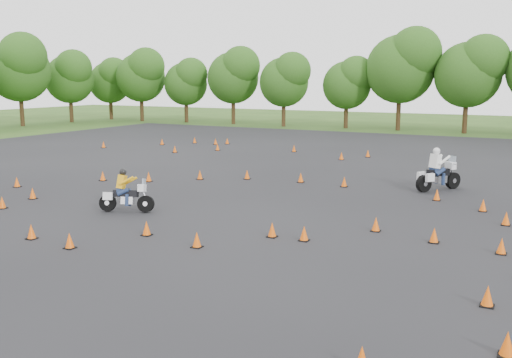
# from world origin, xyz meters

# --- Properties ---
(ground) EXTENTS (140.00, 140.00, 0.00)m
(ground) POSITION_xyz_m (0.00, 0.00, 0.00)
(ground) COLOR #2D5119
(ground) RESTS_ON ground
(asphalt_pad) EXTENTS (62.00, 62.00, 0.00)m
(asphalt_pad) POSITION_xyz_m (0.00, 6.00, 0.01)
(asphalt_pad) COLOR black
(asphalt_pad) RESTS_ON ground
(treeline) EXTENTS (86.93, 32.57, 10.78)m
(treeline) POSITION_xyz_m (2.63, 34.78, 4.63)
(treeline) COLOR #274E16
(treeline) RESTS_ON ground
(traffic_cones) EXTENTS (35.64, 32.98, 0.45)m
(traffic_cones) POSITION_xyz_m (-0.47, 5.83, 0.23)
(traffic_cones) COLOR #EC5809
(traffic_cones) RESTS_ON asphalt_pad
(rider_yellow) EXTENTS (2.19, 1.37, 1.62)m
(rider_yellow) POSITION_xyz_m (-4.13, 1.39, 0.82)
(rider_yellow) COLOR gold
(rider_yellow) RESTS_ON ground
(rider_white) EXTENTS (2.07, 2.50, 1.94)m
(rider_white) POSITION_xyz_m (5.50, 11.23, 0.97)
(rider_white) COLOR silver
(rider_white) RESTS_ON ground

